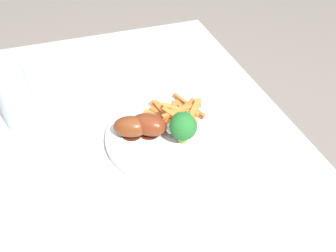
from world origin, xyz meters
The scene contains 8 objects.
dining_table centered at (0.00, 0.00, 0.61)m, with size 0.95×0.64×0.75m.
dinner_plate centered at (0.01, 0.05, 0.75)m, with size 0.25×0.25×0.01m, color white.
broccoli_floret_front centered at (0.04, 0.07, 0.80)m, with size 0.06×0.05×0.06m.
carrot_fries_pile centered at (-0.02, 0.09, 0.77)m, with size 0.15×0.12×0.04m.
chicken_drumstick_near centered at (-0.01, -0.01, 0.78)m, with size 0.07×0.12×0.04m.
chicken_drumstick_far centered at (0.00, 0.02, 0.78)m, with size 0.10×0.11×0.04m.
fork centered at (-0.24, 0.07, 0.75)m, with size 0.19×0.01×0.01m, color silver.
water_glass centered at (-0.13, -0.23, 0.81)m, with size 0.07×0.07×0.13m, color silver.
Camera 1 is at (0.48, -0.11, 1.22)m, focal length 35.88 mm.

